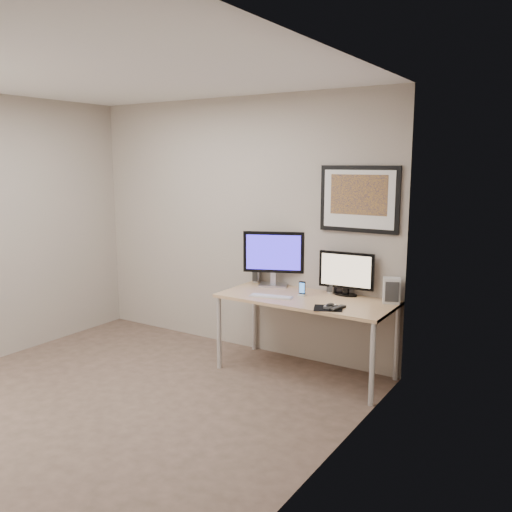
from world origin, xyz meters
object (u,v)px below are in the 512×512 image
object	(u,v)px
desk	(306,305)
framed_art	(359,199)
speaker_right	(332,283)
phone_dock	(302,289)
monitor_tv	(346,272)
fan_unit	(392,290)
monitor_large	(273,256)
speaker_left	(256,273)
keyboard	(271,296)

from	to	relation	value
desk	framed_art	xyz separation A→B (m)	(0.35, 0.33, 0.96)
speaker_right	desk	bearing A→B (deg)	-112.36
framed_art	phone_dock	size ratio (longest dim) A/B	5.47
monitor_tv	phone_dock	bearing A→B (deg)	-150.06
phone_dock	fan_unit	xyz separation A→B (m)	(0.78, 0.19, 0.04)
desk	monitor_large	world-z (taller)	monitor_large
monitor_tv	speaker_left	bearing A→B (deg)	174.13
monitor_large	fan_unit	world-z (taller)	monitor_large
framed_art	keyboard	bearing A→B (deg)	-142.68
phone_dock	framed_art	bearing A→B (deg)	29.03
desk	keyboard	size ratio (longest dim) A/B	4.05
monitor_large	speaker_left	world-z (taller)	monitor_large
desk	phone_dock	world-z (taller)	phone_dock
monitor_large	speaker_left	xyz separation A→B (m)	(-0.24, 0.06, -0.21)
desk	monitor_tv	xyz separation A→B (m)	(0.27, 0.27, 0.28)
desk	speaker_left	distance (m)	0.80
monitor_tv	phone_dock	xyz separation A→B (m)	(-0.34, -0.23, -0.15)
keyboard	framed_art	bearing A→B (deg)	25.46
framed_art	phone_dock	xyz separation A→B (m)	(-0.41, -0.29, -0.82)
monitor_tv	fan_unit	distance (m)	0.46
framed_art	monitor_tv	xyz separation A→B (m)	(-0.08, -0.06, -0.67)
framed_art	keyboard	distance (m)	1.19
framed_art	monitor_tv	bearing A→B (deg)	-141.99
fan_unit	phone_dock	bearing A→B (deg)	171.45
monitor_tv	speaker_right	xyz separation A→B (m)	(-0.15, 0.02, -0.12)
speaker_right	speaker_left	bearing A→B (deg)	179.29
desk	phone_dock	size ratio (longest dim) A/B	11.66
speaker_right	keyboard	bearing A→B (deg)	-132.26
framed_art	speaker_right	xyz separation A→B (m)	(-0.23, -0.04, -0.79)
monitor_large	monitor_tv	world-z (taller)	monitor_large
speaker_right	phone_dock	distance (m)	0.31
monitor_large	monitor_tv	distance (m)	0.77
monitor_large	phone_dock	xyz separation A→B (m)	(0.43, -0.20, -0.23)
speaker_left	speaker_right	xyz separation A→B (m)	(0.85, -0.01, 0.01)
framed_art	monitor_large	bearing A→B (deg)	-173.90
framed_art	phone_dock	bearing A→B (deg)	-145.24
monitor_tv	speaker_left	distance (m)	1.01
desk	phone_dock	bearing A→B (deg)	145.10
speaker_left	speaker_right	size ratio (longest dim) A/B	0.94
monitor_large	phone_dock	size ratio (longest dim) A/B	4.14
monitor_tv	fan_unit	bearing A→B (deg)	-8.65
phone_dock	keyboard	size ratio (longest dim) A/B	0.35
desk	fan_unit	bearing A→B (deg)	18.11
desk	phone_dock	distance (m)	0.16
monitor_tv	fan_unit	xyz separation A→B (m)	(0.45, -0.04, -0.11)
desk	framed_art	world-z (taller)	framed_art
desk	monitor_tv	distance (m)	0.48
framed_art	speaker_left	xyz separation A→B (m)	(-1.08, -0.03, -0.80)
monitor_tv	keyboard	distance (m)	0.73
keyboard	monitor_large	bearing A→B (deg)	106.14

